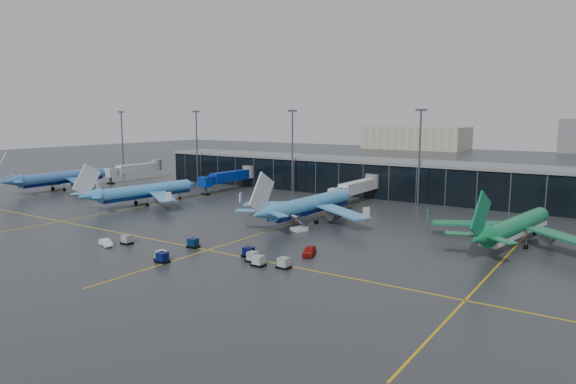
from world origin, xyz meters
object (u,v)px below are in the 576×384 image
Objects in this scene: service_van_white at (106,242)px; airliner_klm_near at (311,195)px; mobile_airstair at (299,227)px; airliner_arkefly at (146,183)px; baggage_carts at (209,254)px; service_van_red at (309,251)px; airliner_aer_lingus at (517,215)px; airliner_klm_west at (63,170)px.

airliner_klm_near is at bearing -8.88° from service_van_white.
airliner_klm_near is 11.72m from mobile_airstair.
airliner_arkefly reaches higher than baggage_carts.
service_van_red is 37.70m from service_van_white.
mobile_airstair is (3.26, -9.94, -5.28)m from airliner_klm_near.
airliner_aer_lingus is 56.37m from baggage_carts.
service_van_white is at bearing -114.19° from airliner_klm_near.
airliner_klm_west is 83.35m from service_van_white.
service_van_red is at bearing -57.43° from airliner_klm_near.
airliner_aer_lingus reaches higher than mobile_airstair.
airliner_klm_near is at bearing 125.43° from mobile_airstair.
airliner_klm_west is 110.61m from service_van_red.
service_van_white is (-62.17, -43.07, -4.96)m from airliner_aer_lingus.
airliner_arkefly is 1.03× the size of airliner_aer_lingus.
service_van_red is at bearing -126.32° from airliner_aer_lingus.
airliner_aer_lingus is at bearing 35.09° from mobile_airstair.
airliner_klm_near is at bearing 12.47° from airliner_arkefly.
airliner_klm_west is at bearing 79.18° from service_van_white.
airliner_aer_lingus is 9.87× the size of mobile_airstair.
baggage_carts is at bearing -61.00° from service_van_white.
mobile_airstair is at bearing -70.38° from airliner_klm_near.
airliner_klm_west reaches higher than service_van_white.
service_van_red is at bearing -16.93° from airliner_klm_west.
airliner_aer_lingus reaches higher than baggage_carts.
airliner_aer_lingus is 39.45m from service_van_red.
airliner_arkefly is 10.15× the size of mobile_airstair.
service_van_red is (11.71, -14.89, 0.02)m from mobile_airstair.
mobile_airstair is at bearing -19.90° from service_van_white.
airliner_klm_west is at bearing -167.55° from mobile_airstair.
airliner_aer_lingus is (42.77, 2.73, -0.43)m from airliner_klm_near.
airliner_arkefly is 9.25× the size of service_van_white.
mobile_airstair is (96.33, -8.18, -5.48)m from airliner_klm_west.
airliner_klm_near is (93.08, 1.76, -0.19)m from airliner_klm_west.
baggage_carts is 8.65× the size of service_van_white.
airliner_klm_west is 9.99× the size of service_van_white.
airliner_aer_lingus is at bearing 5.15° from airliner_klm_near.
baggage_carts is (94.94, -33.97, -5.49)m from airliner_klm_west.
airliner_klm_near is 9.68× the size of service_van_white.
airliner_klm_near is 10.62× the size of mobile_airstair.
service_van_white is (-19.40, -40.33, -5.38)m from airliner_klm_near.
airliner_aer_lingus is at bearing -38.48° from service_van_white.
mobile_airstair is at bearing -9.73° from airliner_klm_west.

